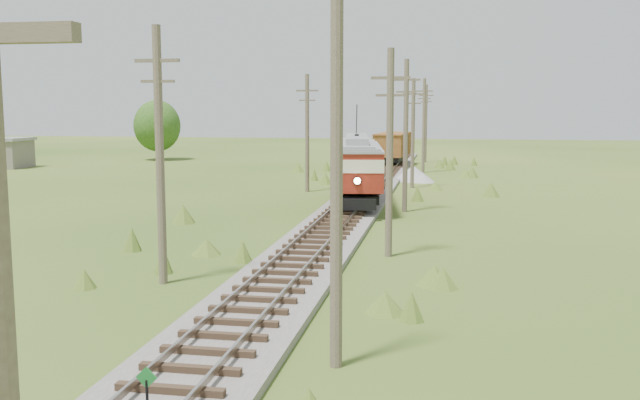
% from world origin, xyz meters
% --- Properties ---
extents(railbed_main, '(3.60, 96.00, 0.57)m').
position_xyz_m(railbed_main, '(0.00, 34.00, 0.19)').
color(railbed_main, '#605B54').
rests_on(railbed_main, ground).
extents(switch_marker, '(0.45, 0.06, 1.08)m').
position_xyz_m(switch_marker, '(-0.20, 1.50, 0.63)').
color(switch_marker, black).
rests_on(switch_marker, ground).
extents(streetcar, '(4.60, 12.87, 5.83)m').
position_xyz_m(streetcar, '(0.00, 33.32, 2.69)').
color(streetcar, black).
rests_on(streetcar, ground).
extents(gondola, '(3.46, 9.07, 2.96)m').
position_xyz_m(gondola, '(0.00, 63.65, 2.16)').
color(gondola, black).
rests_on(gondola, ground).
extents(gravel_pile, '(3.60, 3.82, 1.31)m').
position_xyz_m(gravel_pile, '(2.97, 49.00, 0.61)').
color(gravel_pile, gray).
rests_on(gravel_pile, ground).
extents(utility_pole_r_1, '(0.30, 0.30, 8.80)m').
position_xyz_m(utility_pole_r_1, '(3.10, 5.00, 4.40)').
color(utility_pole_r_1, brown).
rests_on(utility_pole_r_1, ground).
extents(utility_pole_r_2, '(1.60, 0.30, 8.60)m').
position_xyz_m(utility_pole_r_2, '(3.30, 18.00, 4.42)').
color(utility_pole_r_2, brown).
rests_on(utility_pole_r_2, ground).
extents(utility_pole_r_3, '(1.60, 0.30, 9.00)m').
position_xyz_m(utility_pole_r_3, '(3.20, 31.00, 4.63)').
color(utility_pole_r_3, brown).
rests_on(utility_pole_r_3, ground).
extents(utility_pole_r_4, '(1.60, 0.30, 8.40)m').
position_xyz_m(utility_pole_r_4, '(3.00, 44.00, 4.32)').
color(utility_pole_r_4, brown).
rests_on(utility_pole_r_4, ground).
extents(utility_pole_r_5, '(1.60, 0.30, 8.90)m').
position_xyz_m(utility_pole_r_5, '(3.40, 57.00, 4.58)').
color(utility_pole_r_5, brown).
rests_on(utility_pole_r_5, ground).
extents(utility_pole_r_6, '(1.60, 0.30, 8.70)m').
position_xyz_m(utility_pole_r_6, '(3.20, 70.00, 4.47)').
color(utility_pole_r_6, brown).
rests_on(utility_pole_r_6, ground).
extents(utility_pole_l_a, '(1.60, 0.30, 9.00)m').
position_xyz_m(utility_pole_l_a, '(-4.20, 12.00, 4.63)').
color(utility_pole_l_a, brown).
rests_on(utility_pole_l_a, ground).
extents(utility_pole_l_b, '(1.60, 0.30, 8.60)m').
position_xyz_m(utility_pole_l_b, '(-4.50, 40.00, 4.42)').
color(utility_pole_l_b, brown).
rests_on(utility_pole_l_b, ground).
extents(tree_mid_a, '(5.46, 5.46, 7.03)m').
position_xyz_m(tree_mid_a, '(-28.00, 68.00, 4.02)').
color(tree_mid_a, '#38281C').
rests_on(tree_mid_a, ground).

